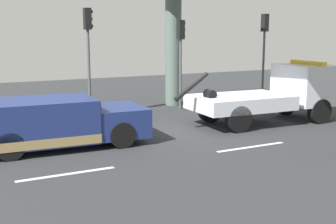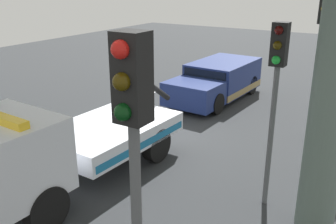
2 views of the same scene
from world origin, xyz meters
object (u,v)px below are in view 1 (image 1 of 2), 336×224
object	(u,v)px
traffic_light_far	(181,44)
traffic_light_mid	(265,38)
tow_truck_white	(280,92)
towed_van_green	(57,123)
traffic_light_near	(88,39)

from	to	relation	value
traffic_light_far	traffic_light_mid	distance (m)	5.01
tow_truck_white	towed_van_green	xyz separation A→B (m)	(-9.19, 0.04, -0.42)
towed_van_green	traffic_light_far	bearing A→B (deg)	32.66
tow_truck_white	traffic_light_mid	bearing A→B (deg)	57.84
towed_van_green	traffic_light_far	size ratio (longest dim) A/B	1.26
traffic_light_far	traffic_light_mid	bearing A→B (deg)	-0.00
traffic_light_far	traffic_light_mid	size ratio (longest dim) A/B	0.92
towed_van_green	traffic_light_near	world-z (taller)	traffic_light_near
towed_van_green	tow_truck_white	bearing A→B (deg)	-0.24
traffic_light_near	traffic_light_mid	xyz separation A→B (m)	(9.50, 0.00, -0.05)
tow_truck_white	traffic_light_mid	distance (m)	5.79
traffic_light_near	traffic_light_mid	size ratio (longest dim) A/B	1.02
towed_van_green	traffic_light_mid	bearing A→B (deg)	20.57
traffic_light_far	traffic_light_mid	world-z (taller)	traffic_light_mid
traffic_light_near	traffic_light_mid	bearing A→B (deg)	0.00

